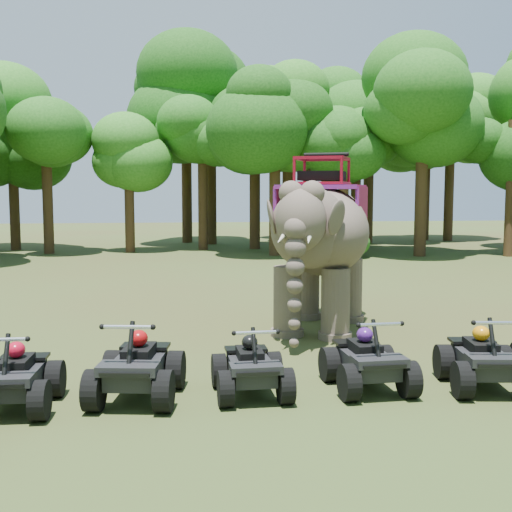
% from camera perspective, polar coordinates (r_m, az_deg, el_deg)
% --- Properties ---
extents(ground, '(110.00, 110.00, 0.00)m').
position_cam_1_polar(ground, '(11.86, 0.76, -9.75)').
color(ground, '#47381E').
rests_on(ground, ground).
extents(elephant, '(3.91, 5.28, 4.06)m').
position_cam_1_polar(elephant, '(14.84, 5.77, 1.31)').
color(elephant, '#4D4138').
rests_on(elephant, ground).
extents(atv_0, '(1.23, 1.65, 1.20)m').
position_cam_1_polar(atv_0, '(10.11, -20.71, -9.38)').
color(atv_0, black).
rests_on(atv_0, ground).
extents(atv_1, '(1.53, 1.92, 1.28)m').
position_cam_1_polar(atv_1, '(10.07, -10.55, -8.90)').
color(atv_1, black).
rests_on(atv_1, ground).
extents(atv_2, '(1.16, 1.57, 1.14)m').
position_cam_1_polar(atv_2, '(10.11, -0.45, -9.15)').
color(atv_2, black).
rests_on(atv_2, ground).
extents(atv_3, '(1.26, 1.68, 1.21)m').
position_cam_1_polar(atv_3, '(10.55, 9.89, -8.43)').
color(atv_3, black).
rests_on(atv_3, ground).
extents(atv_4, '(1.44, 1.81, 1.23)m').
position_cam_1_polar(atv_4, '(11.05, 19.57, -7.97)').
color(atv_4, black).
rests_on(atv_4, ground).
extents(tree_0, '(5.06, 5.06, 7.22)m').
position_cam_1_polar(tree_0, '(35.07, -4.76, 6.46)').
color(tree_0, '#195114').
rests_on(tree_0, ground).
extents(tree_1, '(5.98, 5.98, 8.54)m').
position_cam_1_polar(tree_1, '(31.83, 1.68, 7.74)').
color(tree_1, '#195114').
rests_on(tree_1, ground).
extents(tree_2, '(4.60, 4.60, 6.57)m').
position_cam_1_polar(tree_2, '(31.33, 7.79, 5.91)').
color(tree_2, '#195114').
rests_on(tree_2, ground).
extents(tree_3, '(6.77, 6.77, 9.68)m').
position_cam_1_polar(tree_3, '(32.52, 14.54, 8.51)').
color(tree_3, '#195114').
rests_on(tree_3, ground).
extents(tree_4, '(5.13, 5.13, 7.34)m').
position_cam_1_polar(tree_4, '(33.71, 21.77, 6.19)').
color(tree_4, '#195114').
rests_on(tree_4, ground).
extents(tree_32, '(5.02, 5.02, 7.18)m').
position_cam_1_polar(tree_32, '(34.40, -18.07, 6.17)').
color(tree_32, '#195114').
rests_on(tree_32, ground).
extents(tree_33, '(4.61, 4.61, 6.59)m').
position_cam_1_polar(tree_33, '(34.03, -11.21, 5.86)').
color(tree_33, '#195114').
rests_on(tree_33, ground).
extents(tree_35, '(6.91, 6.91, 9.87)m').
position_cam_1_polar(tree_35, '(43.17, 16.85, 7.86)').
color(tree_35, '#195114').
rests_on(tree_35, ground).
extents(tree_37, '(5.78, 5.78, 8.26)m').
position_cam_1_polar(tree_37, '(43.48, 14.87, 6.83)').
color(tree_37, '#195114').
rests_on(tree_37, ground).
extents(tree_38, '(6.73, 6.73, 9.62)m').
position_cam_1_polar(tree_38, '(35.54, -0.11, 8.40)').
color(tree_38, '#195114').
rests_on(tree_38, ground).
extents(tree_39, '(5.20, 5.20, 7.43)m').
position_cam_1_polar(tree_39, '(34.76, 8.88, 6.59)').
color(tree_39, '#195114').
rests_on(tree_39, ground).
extents(tree_40, '(7.57, 7.57, 10.81)m').
position_cam_1_polar(tree_40, '(40.14, -6.21, 8.91)').
color(tree_40, '#195114').
rests_on(tree_40, ground).
extents(tree_41, '(6.46, 6.46, 9.24)m').
position_cam_1_polar(tree_41, '(41.98, 4.76, 7.71)').
color(tree_41, '#195114').
rests_on(tree_41, ground).
extents(tree_42, '(6.04, 6.04, 8.63)m').
position_cam_1_polar(tree_42, '(33.71, 2.85, 7.70)').
color(tree_42, '#195114').
rests_on(tree_42, ground).
extents(tree_44, '(7.28, 7.28, 10.40)m').
position_cam_1_polar(tree_44, '(40.06, 10.01, 8.57)').
color(tree_44, '#195114').
rests_on(tree_44, ground).
extents(tree_47, '(5.31, 5.31, 7.58)m').
position_cam_1_polar(tree_47, '(37.11, -20.76, 6.34)').
color(tree_47, '#195114').
rests_on(tree_47, ground).
extents(tree_48, '(7.67, 7.67, 10.95)m').
position_cam_1_polar(tree_48, '(38.86, -4.03, 9.15)').
color(tree_48, '#195114').
rests_on(tree_48, ground).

